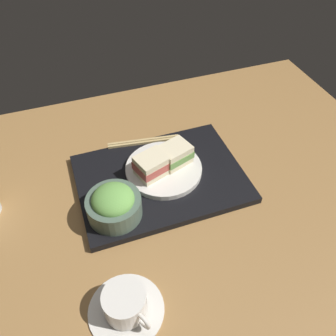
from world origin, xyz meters
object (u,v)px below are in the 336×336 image
(sandwich_near, at_px, (175,154))
(salad_bowl, at_px, (114,204))
(coffee_cup, at_px, (125,305))
(sandwich_plate, at_px, (164,169))
(chopsticks_pair, at_px, (144,141))
(sandwich_far, at_px, (152,165))

(sandwich_near, distance_m, salad_bowl, 0.21)
(sandwich_near, relative_size, coffee_cup, 0.64)
(sandwich_plate, distance_m, chopsticks_pair, 0.12)
(sandwich_plate, distance_m, coffee_cup, 0.36)
(chopsticks_pair, distance_m, coffee_cup, 0.46)
(sandwich_far, bearing_deg, sandwich_plate, -164.18)
(sandwich_far, distance_m, chopsticks_pair, 0.14)
(chopsticks_pair, bearing_deg, sandwich_plate, 98.14)
(salad_bowl, xyz_separation_m, coffee_cup, (0.03, 0.22, -0.03))
(salad_bowl, bearing_deg, sandwich_plate, -148.46)
(sandwich_far, distance_m, salad_bowl, 0.14)
(chopsticks_pair, bearing_deg, sandwich_far, 83.06)
(coffee_cup, bearing_deg, sandwich_plate, -120.31)
(salad_bowl, height_order, coffee_cup, salad_bowl)
(sandwich_near, xyz_separation_m, coffee_cup, (0.22, 0.32, -0.03))
(salad_bowl, bearing_deg, sandwich_near, -151.07)
(salad_bowl, relative_size, coffee_cup, 0.85)
(sandwich_plate, height_order, chopsticks_pair, sandwich_plate)
(salad_bowl, distance_m, chopsticks_pair, 0.25)
(salad_bowl, bearing_deg, coffee_cup, 81.78)
(sandwich_far, xyz_separation_m, salad_bowl, (0.12, 0.08, -0.01))
(sandwich_far, relative_size, salad_bowl, 0.75)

